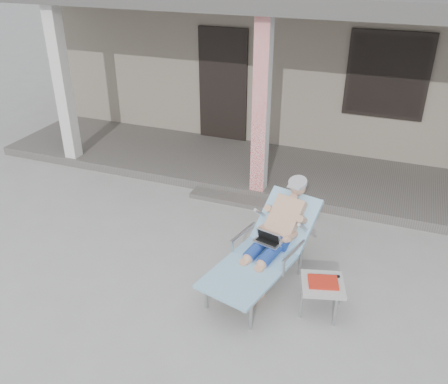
% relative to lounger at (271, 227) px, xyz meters
% --- Properties ---
extents(ground, '(60.00, 60.00, 0.00)m').
position_rel_lounger_xyz_m(ground, '(-0.73, -0.23, -0.72)').
color(ground, '#9E9E99').
rests_on(ground, ground).
extents(house, '(10.40, 5.40, 3.30)m').
position_rel_lounger_xyz_m(house, '(-0.73, 6.26, 0.95)').
color(house, gray).
rests_on(house, ground).
extents(porch_deck, '(10.00, 2.00, 0.15)m').
position_rel_lounger_xyz_m(porch_deck, '(-0.73, 2.77, -0.64)').
color(porch_deck, '#605B56').
rests_on(porch_deck, ground).
extents(porch_overhang, '(10.00, 2.30, 2.85)m').
position_rel_lounger_xyz_m(porch_overhang, '(-0.73, 2.71, 2.07)').
color(porch_overhang, silver).
rests_on(porch_overhang, porch_deck).
extents(porch_step, '(2.00, 0.30, 0.07)m').
position_rel_lounger_xyz_m(porch_step, '(-0.73, 1.62, -0.68)').
color(porch_step, '#605B56').
rests_on(porch_step, ground).
extents(lounger, '(1.07, 1.86, 1.17)m').
position_rel_lounger_xyz_m(lounger, '(0.00, 0.00, 0.00)').
color(lounger, '#B7B7BC').
rests_on(lounger, ground).
extents(side_table, '(0.56, 0.56, 0.41)m').
position_rel_lounger_xyz_m(side_table, '(0.70, -0.36, -0.38)').
color(side_table, '#B2B1AD').
rests_on(side_table, ground).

